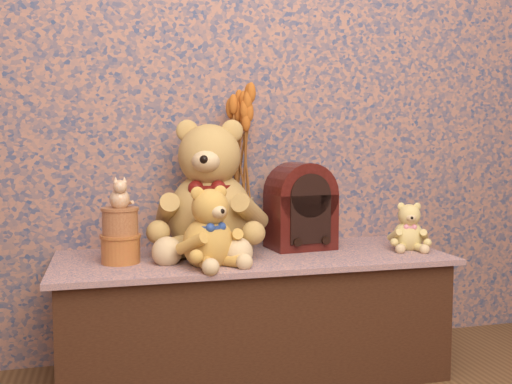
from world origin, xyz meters
TOP-DOWN VIEW (x-y plane):
  - display_shelf at (0.00, 1.23)m, footprint 1.44×0.56m
  - teddy_large at (-0.14, 1.32)m, footprint 0.56×0.62m
  - teddy_medium at (-0.19, 1.09)m, footprint 0.32×0.34m
  - teddy_small at (0.62, 1.18)m, footprint 0.21×0.23m
  - cathedral_radio at (0.22, 1.31)m, footprint 0.27×0.20m
  - ceramic_vase at (-0.02, 1.37)m, footprint 0.15×0.15m
  - dried_stalks at (-0.02, 1.37)m, footprint 0.22×0.22m
  - biscuit_tin_lower at (-0.48, 1.20)m, footprint 0.14×0.14m
  - biscuit_tin_upper at (-0.48, 1.20)m, footprint 0.16×0.16m
  - cat_figurine at (-0.48, 1.20)m, footprint 0.09×0.10m

SIDE VIEW (x-z plane):
  - display_shelf at x=0.00m, z-range 0.00..0.46m
  - biscuit_tin_lower at x=-0.48m, z-range 0.46..0.56m
  - teddy_small at x=0.62m, z-range 0.46..0.66m
  - ceramic_vase at x=-0.02m, z-range 0.46..0.66m
  - biscuit_tin_upper at x=-0.48m, z-range 0.56..0.65m
  - teddy_medium at x=-0.19m, z-range 0.46..0.75m
  - cathedral_radio at x=0.22m, z-range 0.46..0.80m
  - cat_figurine at x=-0.48m, z-range 0.65..0.76m
  - teddy_large at x=-0.14m, z-range 0.46..1.00m
  - dried_stalks at x=-0.02m, z-range 0.66..1.04m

